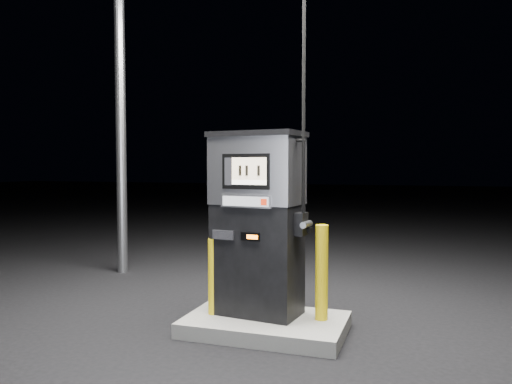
% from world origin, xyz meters
% --- Properties ---
extents(ground, '(80.00, 80.00, 0.00)m').
position_xyz_m(ground, '(0.00, 0.00, 0.00)').
color(ground, black).
rests_on(ground, ground).
extents(pump_island, '(1.60, 1.00, 0.15)m').
position_xyz_m(pump_island, '(0.00, 0.00, 0.07)').
color(pump_island, slate).
rests_on(pump_island, ground).
extents(fuel_dispenser, '(1.07, 0.67, 3.90)m').
position_xyz_m(fuel_dispenser, '(-0.12, 0.10, 1.12)').
color(fuel_dispenser, black).
rests_on(fuel_dispenser, pump_island).
extents(bollard_left, '(0.13, 0.13, 0.79)m').
position_xyz_m(bollard_left, '(-0.55, -0.06, 0.54)').
color(bollard_left, yellow).
rests_on(bollard_left, pump_island).
extents(bollard_right, '(0.14, 0.14, 0.95)m').
position_xyz_m(bollard_right, '(0.55, 0.11, 0.63)').
color(bollard_right, yellow).
rests_on(bollard_right, pump_island).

